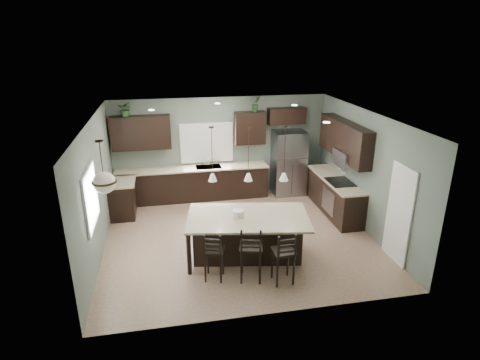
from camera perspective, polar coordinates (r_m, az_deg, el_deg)
name	(u,v)px	position (r m, az deg, el deg)	size (l,w,h in m)	color
ground	(239,237)	(9.37, -0.14, -8.07)	(6.00, 6.00, 0.00)	#9E8466
pantry_door	(399,215)	(8.66, 21.69, -4.58)	(0.04, 0.82, 2.04)	white
window_back	(207,143)	(11.27, -4.77, 5.32)	(1.35, 0.02, 1.00)	white
window_left	(90,198)	(7.99, -20.55, -2.38)	(0.02, 1.10, 1.00)	white
left_return_cabs	(123,199)	(10.65, -16.35, -2.64)	(0.60, 0.90, 0.90)	black
left_return_countertop	(122,182)	(10.48, -16.50, -0.27)	(0.66, 0.96, 0.04)	#BEB690
back_lower_cabs	(193,184)	(11.30, -6.71, -0.57)	(4.20, 0.60, 0.90)	black
back_countertop	(192,168)	(11.13, -6.80, 1.65)	(4.20, 0.66, 0.04)	#BEB690
sink_inset	(209,167)	(11.16, -4.50, 1.87)	(0.70, 0.45, 0.01)	gray
faucet	(208,162)	(11.09, -4.50, 2.54)	(0.02, 0.02, 0.28)	silver
back_upper_left	(141,133)	(10.99, -13.90, 6.55)	(1.55, 0.34, 0.90)	black
back_upper_right	(250,128)	(11.21, 1.41, 7.41)	(0.85, 0.34, 0.90)	black
fridge_header	(287,116)	(11.42, 6.65, 9.06)	(1.05, 0.34, 0.45)	black
right_lower_cabs	(335,196)	(10.70, 13.32, -2.23)	(0.60, 2.35, 0.90)	black
right_countertop	(335,179)	(10.53, 13.42, 0.12)	(0.66, 2.35, 0.04)	#BEB690
cooktop	(340,182)	(10.29, 14.04, -0.27)	(0.58, 0.75, 0.02)	black
wall_oven_front	(328,201)	(10.35, 12.37, -2.94)	(0.01, 0.72, 0.60)	gray
right_upper_cabs	(345,140)	(10.29, 14.65, 5.57)	(0.34, 2.35, 0.90)	black
microwave	(346,158)	(10.14, 14.84, 2.97)	(0.40, 0.75, 0.40)	gray
refrigerator	(289,163)	(11.60, 6.92, 2.45)	(0.90, 0.74, 1.85)	gray
kitchen_island	(248,237)	(8.40, 1.12, -8.07)	(2.46, 1.40, 0.92)	black
serving_dish	(238,214)	(8.16, -0.27, -4.79)	(0.24, 0.24, 0.14)	silver
bar_stool_left	(214,255)	(7.69, -3.72, -10.62)	(0.37, 0.37, 1.01)	black
bar_stool_center	(251,253)	(7.63, 1.56, -10.28)	(0.42, 0.42, 1.15)	black
bar_stool_right	(283,257)	(7.61, 6.16, -10.81)	(0.40, 0.40, 1.07)	black
pendant_left	(212,154)	(7.72, -4.01, 3.65)	(0.17, 0.17, 1.10)	white
pendant_center	(248,154)	(7.71, 1.21, 3.69)	(0.17, 0.17, 1.10)	silver
pendant_right	(285,154)	(7.77, 6.38, 3.70)	(0.17, 0.17, 1.10)	white
chandelier	(102,167)	(7.09, -18.99, 1.74)	(0.42, 0.42, 0.94)	#F3E2C7
plant_back_left	(126,109)	(10.85, -15.97, 9.70)	(0.36, 0.31, 0.40)	#274B21
plant_back_right	(256,104)	(11.09, 2.27, 10.77)	(0.24, 0.19, 0.43)	#244920
room_shell	(239,167)	(8.69, -0.15, 1.83)	(6.00, 6.00, 6.00)	#5D6B5E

